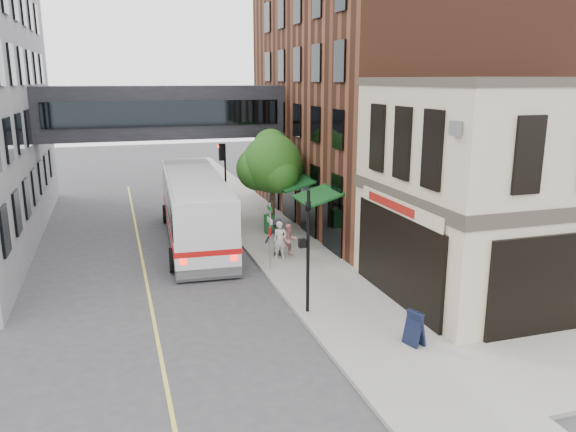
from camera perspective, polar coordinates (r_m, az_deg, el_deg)
ground at (r=18.99m, az=2.86°, el=-12.47°), size 120.00×120.00×0.00m
sidewalk_main at (r=32.10m, az=-2.41°, el=-1.26°), size 4.00×60.00×0.15m
corner_building at (r=23.73m, az=22.03°, el=2.61°), size 10.19×8.12×8.45m
brick_building at (r=34.85m, az=10.06°, el=11.25°), size 13.76×18.00×14.00m
skyway_bridge at (r=34.14m, az=-12.58°, el=10.27°), size 14.00×3.18×3.00m
traffic_signal_near at (r=19.80m, az=1.97°, el=-2.10°), size 0.44×0.22×4.60m
traffic_signal_far at (r=33.92m, az=-6.64°, el=5.11°), size 0.53×0.28×4.50m
street_sign_pole at (r=24.69m, az=-1.84°, el=-1.41°), size 0.08×0.75×3.00m
street_tree at (r=30.63m, az=-1.75°, el=5.35°), size 3.80×3.20×5.60m
lane_marking at (r=27.30m, az=-14.54°, el=-4.58°), size 0.12×40.00×0.01m
bus at (r=29.76m, az=-9.46°, el=1.07°), size 3.72×13.05×3.47m
pedestrian_a at (r=26.33m, az=-0.81°, el=-2.46°), size 0.70×0.51×1.77m
pedestrian_b at (r=26.67m, az=0.14°, el=-2.46°), size 0.83×0.68×1.58m
pedestrian_c at (r=26.75m, az=-1.09°, el=-2.13°), size 1.33×1.00×1.83m
newspaper_box at (r=30.74m, az=-1.90°, el=-0.80°), size 0.54×0.48×1.02m
sandwich_board at (r=18.56m, az=12.74°, el=-11.03°), size 0.57×0.72×1.13m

